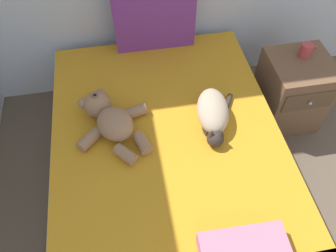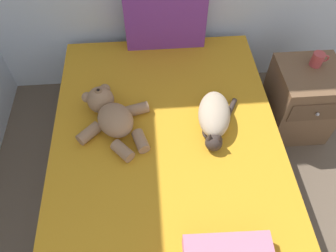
{
  "view_description": "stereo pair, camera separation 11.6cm",
  "coord_description": "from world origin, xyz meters",
  "views": [
    {
      "loc": [
        1.05,
        2.18,
        2.1
      ],
      "look_at": [
        1.26,
        3.35,
        0.54
      ],
      "focal_mm": 35.23,
      "sensor_mm": 36.0,
      "label": 1
    },
    {
      "loc": [
        1.17,
        2.17,
        2.1
      ],
      "look_at": [
        1.26,
        3.35,
        0.54
      ],
      "focal_mm": 35.23,
      "sensor_mm": 36.0,
      "label": 2
    }
  ],
  "objects": [
    {
      "name": "bed",
      "position": [
        1.25,
        3.22,
        0.25
      ],
      "size": [
        1.41,
        2.05,
        0.51
      ],
      "color": "brown",
      "rests_on": "ground_plane"
    },
    {
      "name": "patterned_cushion",
      "position": [
        1.3,
        4.16,
        0.76
      ],
      "size": [
        0.57,
        0.13,
        0.51
      ],
      "color": "#72338C",
      "rests_on": "bed"
    },
    {
      "name": "cat",
      "position": [
        1.54,
        3.37,
        0.58
      ],
      "size": [
        0.3,
        0.42,
        0.15
      ],
      "color": "tan",
      "rests_on": "bed"
    },
    {
      "name": "teddy_bear",
      "position": [
        0.93,
        3.43,
        0.58
      ],
      "size": [
        0.44,
        0.54,
        0.18
      ],
      "color": "#937051",
      "rests_on": "bed"
    },
    {
      "name": "cell_phone",
      "position": [
        0.87,
        3.65,
        0.51
      ],
      "size": [
        0.1,
        0.16,
        0.01
      ],
      "color": "black",
      "rests_on": "bed"
    },
    {
      "name": "nightstand",
      "position": [
        2.26,
        3.7,
        0.29
      ],
      "size": [
        0.43,
        0.46,
        0.57
      ],
      "color": "brown",
      "rests_on": "ground_plane"
    },
    {
      "name": "mug",
      "position": [
        2.3,
        3.77,
        0.62
      ],
      "size": [
        0.12,
        0.08,
        0.09
      ],
      "color": "#B23F3F",
      "rests_on": "nightstand"
    }
  ]
}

